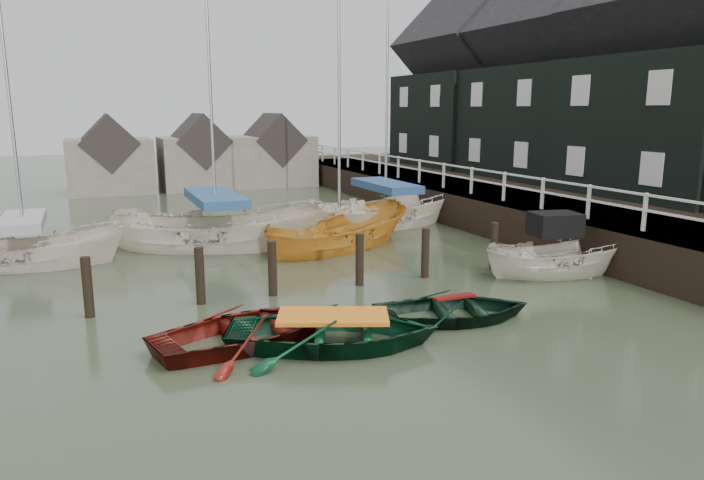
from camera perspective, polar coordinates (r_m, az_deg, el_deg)
name	(u,v)px	position (r m, az deg, el deg)	size (l,w,h in m)	color
ground	(365,326)	(13.79, 1.17, -7.81)	(120.00, 120.00, 0.00)	#333C26
pier	(473,205)	(26.68, 10.96, 3.16)	(3.04, 32.00, 2.70)	black
land_strip	(575,213)	(30.21, 19.64, 2.32)	(14.00, 38.00, 1.50)	black
quay_houses	(608,83)	(28.90, 22.26, 13.05)	(6.52, 28.14, 10.01)	black
mooring_pilings	(276,276)	(15.97, -6.94, -3.26)	(13.72, 0.22, 1.80)	black
far_sheds	(197,157)	(38.44, -13.92, 7.35)	(14.00, 4.08, 4.39)	#665B51
rowboat_red	(251,342)	(13.02, -9.14, -9.17)	(2.85, 4.00, 0.83)	#5F140D
rowboat_green	(333,346)	(12.69, -1.72, -9.59)	(3.00, 4.20, 0.87)	#08321B
rowboat_dkgreen	(453,320)	(14.35, 9.20, -7.16)	(2.53, 3.54, 0.73)	black
motorboat	(556,271)	(18.81, 18.08, -2.73)	(4.59, 2.44, 2.60)	beige
sailboat_a	(27,263)	(21.32, -27.43, -1.89)	(6.09, 3.26, 11.13)	beige
sailboat_b	(217,245)	(22.02, -12.14, -0.43)	(7.89, 5.35, 12.81)	beige
sailboat_c	(340,246)	(21.57, -1.13, -0.55)	(6.73, 4.67, 10.32)	#C47C24
sailboat_d	(385,224)	(25.51, 3.05, 1.49)	(7.43, 3.97, 12.94)	beige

